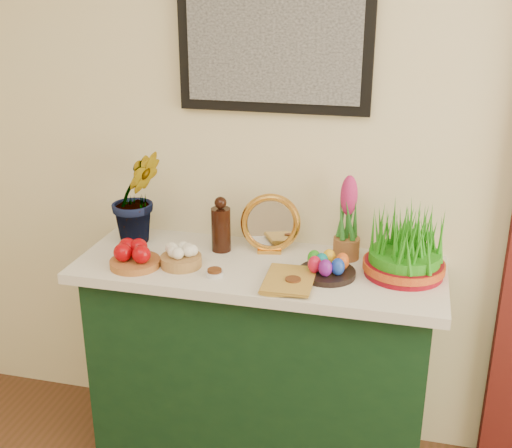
# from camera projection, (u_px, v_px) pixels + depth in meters

# --- Properties ---
(sideboard) EXTENTS (1.30, 0.45, 0.85)m
(sideboard) POSITION_uv_depth(u_px,v_px,m) (259.00, 367.00, 2.62)
(sideboard) COLOR #123218
(sideboard) RESTS_ON ground
(tablecloth) EXTENTS (1.40, 0.55, 0.04)m
(tablecloth) POSITION_uv_depth(u_px,v_px,m) (259.00, 268.00, 2.46)
(tablecloth) COLOR silver
(tablecloth) RESTS_ON sideboard
(hyacinth_green) EXTENTS (0.34, 0.33, 0.51)m
(hyacinth_green) POSITION_uv_depth(u_px,v_px,m) (136.00, 182.00, 2.58)
(hyacinth_green) COLOR #297425
(hyacinth_green) RESTS_ON tablecloth
(apple_bowl) EXTENTS (0.23, 0.23, 0.10)m
(apple_bowl) POSITION_uv_depth(u_px,v_px,m) (135.00, 256.00, 2.42)
(apple_bowl) COLOR #A15D2A
(apple_bowl) RESTS_ON tablecloth
(garlic_basket) EXTENTS (0.20, 0.20, 0.09)m
(garlic_basket) POSITION_uv_depth(u_px,v_px,m) (181.00, 257.00, 2.42)
(garlic_basket) COLOR #AF8346
(garlic_basket) RESTS_ON tablecloth
(vinegar_cruet) EXTENTS (0.08, 0.08, 0.23)m
(vinegar_cruet) POSITION_uv_depth(u_px,v_px,m) (221.00, 227.00, 2.54)
(vinegar_cruet) COLOR black
(vinegar_cruet) RESTS_ON tablecloth
(mirror) EXTENTS (0.24, 0.10, 0.24)m
(mirror) POSITION_uv_depth(u_px,v_px,m) (270.00, 224.00, 2.53)
(mirror) COLOR gold
(mirror) RESTS_ON tablecloth
(book) EXTENTS (0.17, 0.24, 0.03)m
(book) POSITION_uv_depth(u_px,v_px,m) (265.00, 277.00, 2.30)
(book) COLOR #B38731
(book) RESTS_ON tablecloth
(spice_dish_left) EXTENTS (0.07, 0.07, 0.03)m
(spice_dish_left) POSITION_uv_depth(u_px,v_px,m) (215.00, 273.00, 2.35)
(spice_dish_left) COLOR silver
(spice_dish_left) RESTS_ON tablecloth
(spice_dish_right) EXTENTS (0.07, 0.07, 0.03)m
(spice_dish_right) POSITION_uv_depth(u_px,v_px,m) (293.00, 282.00, 2.27)
(spice_dish_right) COLOR silver
(spice_dish_right) RESTS_ON tablecloth
(egg_plate) EXTENTS (0.25, 0.25, 0.09)m
(egg_plate) POSITION_uv_depth(u_px,v_px,m) (327.00, 267.00, 2.34)
(egg_plate) COLOR black
(egg_plate) RESTS_ON tablecloth
(hyacinth_pink) EXTENTS (0.10, 0.10, 0.34)m
(hyacinth_pink) POSITION_uv_depth(u_px,v_px,m) (348.00, 222.00, 2.45)
(hyacinth_pink) COLOR brown
(hyacinth_pink) RESTS_ON tablecloth
(wheatgrass_sabzeh) EXTENTS (0.30, 0.30, 0.24)m
(wheatgrass_sabzeh) POSITION_uv_depth(u_px,v_px,m) (405.00, 248.00, 2.32)
(wheatgrass_sabzeh) COLOR maroon
(wheatgrass_sabzeh) RESTS_ON tablecloth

